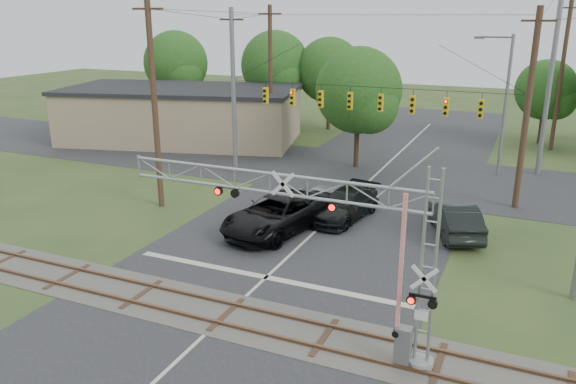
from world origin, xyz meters
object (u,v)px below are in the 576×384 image
at_px(commercial_building, 182,114).
at_px(car_dark, 345,205).
at_px(crossing_gantry, 328,231).
at_px(sedan_silver, 330,198).
at_px(traffic_signal_span, 378,103).
at_px(streetlight, 503,98).
at_px(pickup_black, 277,214).

bearing_deg(commercial_building, car_dark, -48.83).
bearing_deg(car_dark, crossing_gantry, -65.23).
xyz_separation_m(car_dark, sedan_silver, (-1.26, 1.17, -0.11)).
distance_m(crossing_gantry, traffic_signal_span, 18.71).
xyz_separation_m(car_dark, commercial_building, (-20.11, 13.87, 1.61)).
bearing_deg(crossing_gantry, sedan_silver, 109.02).
height_order(car_dark, streetlight, streetlight).
height_order(crossing_gantry, sedan_silver, crossing_gantry).
bearing_deg(commercial_building, crossing_gantry, -62.40).
distance_m(car_dark, streetlight, 15.57).
height_order(crossing_gantry, pickup_black, crossing_gantry).
bearing_deg(pickup_black, traffic_signal_span, 85.86).
height_order(car_dark, sedan_silver, car_dark).
xyz_separation_m(pickup_black, car_dark, (2.64, 3.30, -0.15)).
distance_m(car_dark, commercial_building, 24.48).
distance_m(crossing_gantry, car_dark, 13.34).
xyz_separation_m(sedan_silver, streetlight, (8.31, 11.91, 4.77)).
distance_m(sedan_silver, commercial_building, 22.79).
bearing_deg(car_dark, streetlight, 71.07).
bearing_deg(crossing_gantry, streetlight, 81.92).
relative_size(traffic_signal_span, sedan_silver, 4.68).
distance_m(pickup_black, streetlight, 19.56).
height_order(pickup_black, sedan_silver, pickup_black).
relative_size(traffic_signal_span, streetlight, 1.98).
bearing_deg(car_dark, commercial_building, 154.76).
xyz_separation_m(traffic_signal_span, commercial_building, (-20.21, 7.94, -3.34)).
height_order(crossing_gantry, traffic_signal_span, traffic_signal_span).
relative_size(crossing_gantry, sedan_silver, 2.73).
distance_m(crossing_gantry, streetlight, 25.79).
height_order(pickup_black, streetlight, streetlight).
bearing_deg(commercial_building, pickup_black, -58.74).
distance_m(crossing_gantry, sedan_silver, 14.81).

